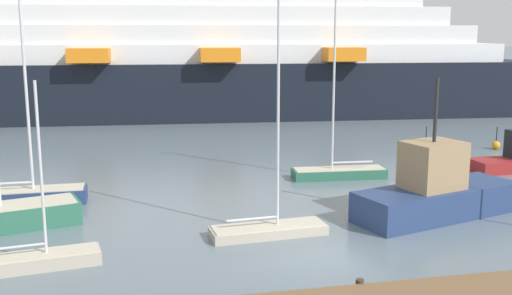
{
  "coord_description": "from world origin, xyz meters",
  "views": [
    {
      "loc": [
        -6.41,
        -18.7,
        7.63
      ],
      "look_at": [
        0.0,
        11.32,
        1.76
      ],
      "focal_mm": 41.95,
      "sensor_mm": 36.0,
      "label": 1
    }
  ],
  "objects_px": {
    "sailboat_4": "(23,194)",
    "cruise_ship": "(38,54)",
    "fishing_boat_1": "(436,192)",
    "channel_buoy_2": "(496,145)",
    "sailboat_2": "(269,226)",
    "sailboat_3": "(36,259)",
    "sailboat_6": "(339,170)",
    "channel_buoy_0": "(426,143)"
  },
  "relations": [
    {
      "from": "channel_buoy_2",
      "to": "sailboat_3",
      "type": "bearing_deg",
      "value": -150.57
    },
    {
      "from": "sailboat_3",
      "to": "sailboat_4",
      "type": "relative_size",
      "value": 0.66
    },
    {
      "from": "fishing_boat_1",
      "to": "cruise_ship",
      "type": "height_order",
      "value": "cruise_ship"
    },
    {
      "from": "sailboat_3",
      "to": "channel_buoy_0",
      "type": "bearing_deg",
      "value": 27.92
    },
    {
      "from": "sailboat_3",
      "to": "channel_buoy_2",
      "type": "relative_size",
      "value": 4.06
    },
    {
      "from": "sailboat_4",
      "to": "channel_buoy_2",
      "type": "distance_m",
      "value": 29.67
    },
    {
      "from": "channel_buoy_2",
      "to": "channel_buoy_0",
      "type": "bearing_deg",
      "value": 159.09
    },
    {
      "from": "sailboat_6",
      "to": "fishing_boat_1",
      "type": "height_order",
      "value": "sailboat_6"
    },
    {
      "from": "sailboat_3",
      "to": "channel_buoy_0",
      "type": "xyz_separation_m",
      "value": [
        22.85,
        16.92,
        -0.03
      ]
    },
    {
      "from": "fishing_boat_1",
      "to": "sailboat_3",
      "type": "bearing_deg",
      "value": -7.97
    },
    {
      "from": "cruise_ship",
      "to": "fishing_boat_1",
      "type": "bearing_deg",
      "value": -55.98
    },
    {
      "from": "sailboat_2",
      "to": "sailboat_6",
      "type": "height_order",
      "value": "sailboat_6"
    },
    {
      "from": "sailboat_3",
      "to": "sailboat_6",
      "type": "bearing_deg",
      "value": 26.25
    },
    {
      "from": "channel_buoy_2",
      "to": "fishing_boat_1",
      "type": "bearing_deg",
      "value": -131.61
    },
    {
      "from": "sailboat_2",
      "to": "sailboat_3",
      "type": "relative_size",
      "value": 1.43
    },
    {
      "from": "sailboat_4",
      "to": "sailboat_6",
      "type": "bearing_deg",
      "value": 5.88
    },
    {
      "from": "sailboat_4",
      "to": "cruise_ship",
      "type": "relative_size",
      "value": 0.1
    },
    {
      "from": "sailboat_4",
      "to": "channel_buoy_2",
      "type": "relative_size",
      "value": 6.17
    },
    {
      "from": "channel_buoy_0",
      "to": "cruise_ship",
      "type": "distance_m",
      "value": 35.39
    },
    {
      "from": "sailboat_2",
      "to": "fishing_boat_1",
      "type": "bearing_deg",
      "value": 2.08
    },
    {
      "from": "fishing_boat_1",
      "to": "channel_buoy_2",
      "type": "bearing_deg",
      "value": -148.32
    },
    {
      "from": "channel_buoy_0",
      "to": "cruise_ship",
      "type": "height_order",
      "value": "cruise_ship"
    },
    {
      "from": "channel_buoy_0",
      "to": "cruise_ship",
      "type": "bearing_deg",
      "value": 142.26
    },
    {
      "from": "sailboat_4",
      "to": "cruise_ship",
      "type": "distance_m",
      "value": 30.88
    },
    {
      "from": "channel_buoy_0",
      "to": "sailboat_4",
      "type": "bearing_deg",
      "value": -160.13
    },
    {
      "from": "sailboat_6",
      "to": "cruise_ship",
      "type": "bearing_deg",
      "value": -52.94
    },
    {
      "from": "sailboat_4",
      "to": "channel_buoy_2",
      "type": "xyz_separation_m",
      "value": [
        28.77,
        7.23,
        -0.18
      ]
    },
    {
      "from": "channel_buoy_2",
      "to": "cruise_ship",
      "type": "distance_m",
      "value": 39.74
    },
    {
      "from": "channel_buoy_0",
      "to": "channel_buoy_2",
      "type": "height_order",
      "value": "channel_buoy_2"
    },
    {
      "from": "sailboat_3",
      "to": "sailboat_4",
      "type": "bearing_deg",
      "value": 93.01
    },
    {
      "from": "sailboat_4",
      "to": "sailboat_3",
      "type": "bearing_deg",
      "value": -78.73
    },
    {
      "from": "fishing_boat_1",
      "to": "cruise_ship",
      "type": "distance_m",
      "value": 41.61
    },
    {
      "from": "sailboat_3",
      "to": "cruise_ship",
      "type": "relative_size",
      "value": 0.07
    },
    {
      "from": "channel_buoy_0",
      "to": "channel_buoy_2",
      "type": "bearing_deg",
      "value": -20.91
    },
    {
      "from": "fishing_boat_1",
      "to": "cruise_ship",
      "type": "xyz_separation_m",
      "value": [
        -20.47,
        35.92,
        4.67
      ]
    },
    {
      "from": "sailboat_2",
      "to": "sailboat_4",
      "type": "distance_m",
      "value": 11.85
    },
    {
      "from": "sailboat_6",
      "to": "channel_buoy_0",
      "type": "height_order",
      "value": "sailboat_6"
    },
    {
      "from": "sailboat_6",
      "to": "cruise_ship",
      "type": "height_order",
      "value": "cruise_ship"
    },
    {
      "from": "sailboat_3",
      "to": "sailboat_6",
      "type": "distance_m",
      "value": 17.11
    },
    {
      "from": "sailboat_2",
      "to": "fishing_boat_1",
      "type": "height_order",
      "value": "sailboat_2"
    },
    {
      "from": "sailboat_2",
      "to": "channel_buoy_2",
      "type": "distance_m",
      "value": 23.33
    },
    {
      "from": "channel_buoy_2",
      "to": "cruise_ship",
      "type": "bearing_deg",
      "value": 144.18
    }
  ]
}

